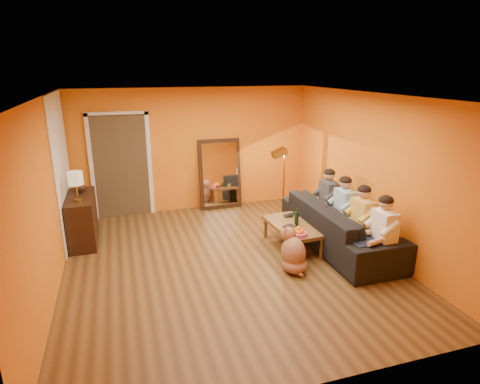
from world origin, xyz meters
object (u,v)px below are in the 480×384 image
object	(u,v)px
coffee_table	(292,236)
wine_bottle	(297,217)
sofa	(339,225)
person_far_left	(383,235)
laptop	(293,216)
dog	(293,250)
person_mid_right	(344,210)
mirror_frame	(220,174)
person_mid_left	(362,222)
table_lamp	(76,187)
vase	(80,186)
sideboard	(82,219)
person_far_right	(328,201)
tumbler	(296,219)
floor_lamp	(284,185)

from	to	relation	value
coffee_table	wine_bottle	distance (m)	0.37
sofa	wine_bottle	world-z (taller)	sofa
person_far_left	laptop	xyz separation A→B (m)	(-0.75, 1.54, -0.18)
dog	person_mid_right	distance (m)	1.44
sofa	wine_bottle	size ratio (longest dim) A/B	8.51
mirror_frame	coffee_table	distance (m)	2.55
coffee_table	person_mid_left	xyz separation A→B (m)	(0.93, -0.64, 0.40)
table_lamp	person_mid_left	distance (m)	4.70
person_mid_left	vase	distance (m)	4.91
sideboard	person_far_right	world-z (taller)	person_far_right
sofa	tumbler	world-z (taller)	sofa
tumbler	person_mid_left	bearing A→B (deg)	-43.03
sofa	person_far_right	distance (m)	0.70
person_far_right	laptop	xyz separation A→B (m)	(-0.75, -0.11, -0.18)
mirror_frame	table_lamp	bearing A→B (deg)	-153.68
person_far_right	tumbler	xyz separation A→B (m)	(-0.81, -0.34, -0.14)
sofa	floor_lamp	xyz separation A→B (m)	(-0.39, 1.55, 0.33)
person_far_right	laptop	size ratio (longest dim) A/B	3.68
sideboard	dog	bearing A→B (deg)	-33.81
person_mid_left	person_mid_right	world-z (taller)	same
mirror_frame	floor_lamp	world-z (taller)	mirror_frame
mirror_frame	vase	distance (m)	2.92
coffee_table	wine_bottle	size ratio (longest dim) A/B	3.94
person_mid_left	person_far_right	bearing A→B (deg)	90.00
person_mid_right	person_far_left	bearing A→B (deg)	-90.00
mirror_frame	floor_lamp	bearing A→B (deg)	-44.77
tumbler	vase	distance (m)	3.88
table_lamp	coffee_table	xyz separation A→B (m)	(3.44, -1.03, -0.90)
dog	vase	xyz separation A→B (m)	(-3.12, 2.34, 0.61)
sideboard	floor_lamp	bearing A→B (deg)	0.43
coffee_table	laptop	xyz separation A→B (m)	(0.18, 0.35, 0.22)
person_mid_right	tumbler	xyz separation A→B (m)	(-0.81, 0.21, -0.14)
sideboard	vase	distance (m)	0.59
table_lamp	vase	size ratio (longest dim) A/B	2.45
laptop	table_lamp	bearing A→B (deg)	159.13
mirror_frame	coffee_table	world-z (taller)	mirror_frame
table_lamp	person_far_left	xyz separation A→B (m)	(4.37, -2.22, -0.49)
dog	vase	bearing A→B (deg)	165.71
sofa	coffee_table	size ratio (longest dim) A/B	2.16
person_mid_left	person_far_left	bearing A→B (deg)	-90.00
sideboard	person_far_right	bearing A→B (deg)	-11.23
coffee_table	person_far_left	bearing A→B (deg)	-55.46
floor_lamp	tumbler	distance (m)	1.30
person_far_left	laptop	world-z (taller)	person_far_left
mirror_frame	laptop	size ratio (longest dim) A/B	4.58
person_far_left	laptop	distance (m)	1.72
dog	person_mid_right	size ratio (longest dim) A/B	0.57
mirror_frame	table_lamp	xyz separation A→B (m)	(-2.79, -1.38, 0.34)
tumbler	dog	bearing A→B (deg)	-116.58
person_mid_right	tumbler	size ratio (longest dim) A/B	12.19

